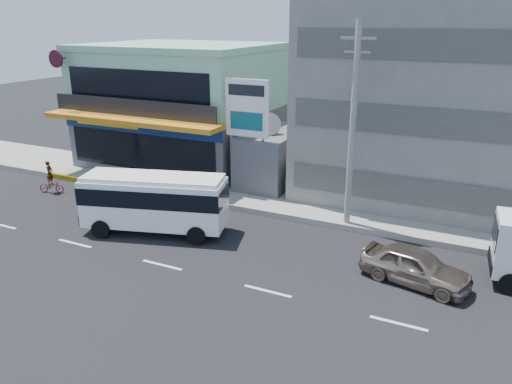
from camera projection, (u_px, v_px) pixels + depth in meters
ground at (162, 265)px, 21.45m from camera, size 120.00×120.00×0.00m
sidewalk at (339, 208)px, 27.43m from camera, size 70.00×5.00×0.30m
shop_building at (183, 108)px, 35.26m from camera, size 12.40×11.70×8.00m
concrete_building at (462, 76)px, 27.79m from camera, size 16.00×12.00×14.00m
gap_structure at (275, 159)px, 31.07m from camera, size 3.00×6.00×3.50m
satellite_dish at (268, 133)px, 29.62m from camera, size 1.50×1.50×0.15m
billboard at (247, 115)px, 27.85m from camera, size 2.60×0.18×6.90m
utility_pole_near at (353, 128)px, 23.58m from camera, size 1.60×0.30×10.00m
minibus at (154, 199)px, 24.22m from camera, size 7.31×4.09×2.92m
sedan at (415, 266)px, 19.78m from camera, size 4.63×2.68×1.48m
motorcycle_rider at (51, 182)px, 30.13m from camera, size 1.62×0.99×1.97m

